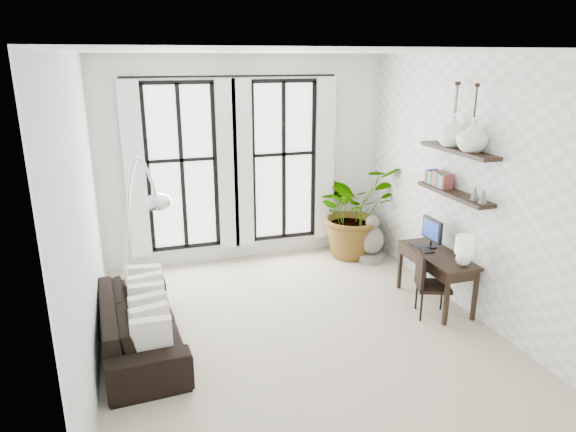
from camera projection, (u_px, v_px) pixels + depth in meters
name	position (u px, v px, depth m)	size (l,w,h in m)	color
floor	(297.00, 329.00, 6.21)	(5.00, 5.00, 0.00)	#B8A992
ceiling	(298.00, 51.00, 5.26)	(5.00, 5.00, 0.00)	white
wall_left	(83.00, 220.00, 5.08)	(5.00, 5.00, 0.00)	#B3C7C0
wall_right	(468.00, 187.00, 6.39)	(5.00, 5.00, 0.00)	white
wall_back	(246.00, 161.00, 8.01)	(4.50, 4.50, 0.00)	white
windows	(235.00, 165.00, 7.90)	(3.26, 0.13, 2.65)	white
wall_shelves	(454.00, 175.00, 6.42)	(0.25, 1.30, 0.60)	black
sofa	(140.00, 323.00, 5.72)	(2.07, 0.81, 0.60)	black
throw_pillows	(148.00, 306.00, 5.69)	(0.40, 1.52, 0.40)	silver
plant	(354.00, 210.00, 8.33)	(1.37, 1.19, 1.52)	#2D7228
desk	(439.00, 257.00, 6.60)	(0.51, 1.20, 1.10)	black
desk_chair	(427.00, 280.00, 6.40)	(0.52, 0.52, 0.85)	black
arc_lamp	(142.00, 222.00, 5.49)	(0.71, 0.38, 2.17)	silver
buddha	(372.00, 242.00, 8.19)	(0.43, 0.43, 0.77)	gray
vase_a	(473.00, 136.00, 6.00)	(0.37, 0.37, 0.38)	white
vase_b	(453.00, 131.00, 6.36)	(0.37, 0.37, 0.38)	white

